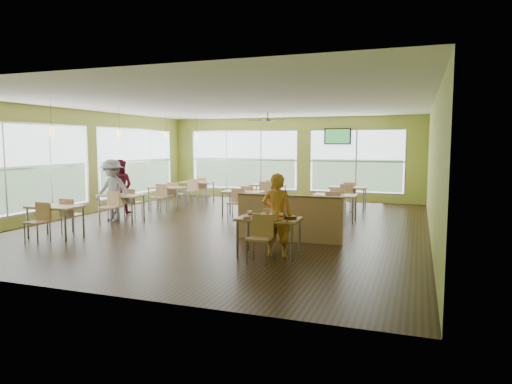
# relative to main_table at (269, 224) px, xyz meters

# --- Properties ---
(room) EXTENTS (12.00, 12.04, 3.20)m
(room) POSITION_rel_main_table_xyz_m (-2.00, 3.00, 0.97)
(room) COLOR black
(room) RESTS_ON ground
(window_bays) EXTENTS (9.24, 10.24, 2.38)m
(window_bays) POSITION_rel_main_table_xyz_m (-4.65, 6.08, 0.85)
(window_bays) COLOR white
(window_bays) RESTS_ON room
(main_table) EXTENTS (1.22, 1.52, 0.87)m
(main_table) POSITION_rel_main_table_xyz_m (0.00, 0.00, 0.00)
(main_table) COLOR tan
(main_table) RESTS_ON floor
(half_wall_divider) EXTENTS (2.40, 0.14, 1.04)m
(half_wall_divider) POSITION_rel_main_table_xyz_m (0.00, 1.45, -0.11)
(half_wall_divider) COLOR tan
(half_wall_divider) RESTS_ON floor
(dining_tables) EXTENTS (6.92, 8.72, 0.87)m
(dining_tables) POSITION_rel_main_table_xyz_m (-3.05, 4.71, -0.00)
(dining_tables) COLOR tan
(dining_tables) RESTS_ON floor
(pendant_lights) EXTENTS (0.11, 7.31, 0.86)m
(pendant_lights) POSITION_rel_main_table_xyz_m (-5.20, 3.68, 1.82)
(pendant_lights) COLOR #2D2119
(pendant_lights) RESTS_ON ceiling
(ceiling_fan) EXTENTS (1.25, 1.25, 0.29)m
(ceiling_fan) POSITION_rel_main_table_xyz_m (-2.00, 6.00, 2.32)
(ceiling_fan) COLOR #2D2119
(ceiling_fan) RESTS_ON ceiling
(tv_backwall) EXTENTS (1.00, 0.07, 0.60)m
(tv_backwall) POSITION_rel_main_table_xyz_m (-0.20, 8.90, 1.82)
(tv_backwall) COLOR black
(tv_backwall) RESTS_ON wall_back
(man_plaid) EXTENTS (0.61, 0.41, 1.62)m
(man_plaid) POSITION_rel_main_table_xyz_m (0.17, -0.02, 0.18)
(man_plaid) COLOR #CD4516
(man_plaid) RESTS_ON floor
(patron_maroon) EXTENTS (0.94, 0.80, 1.69)m
(patron_maroon) POSITION_rel_main_table_xyz_m (-6.07, 3.63, 0.21)
(patron_maroon) COLOR #5A0F21
(patron_maroon) RESTS_ON floor
(patron_grey) EXTENTS (1.16, 0.71, 1.74)m
(patron_grey) POSITION_rel_main_table_xyz_m (-5.45, 2.44, 0.24)
(patron_grey) COLOR slate
(patron_grey) RESTS_ON floor
(cup_blue) EXTENTS (0.09, 0.09, 0.33)m
(cup_blue) POSITION_rel_main_table_xyz_m (-0.37, -0.06, 0.19)
(cup_blue) COLOR white
(cup_blue) RESTS_ON main_table
(cup_yellow) EXTENTS (0.09, 0.09, 0.33)m
(cup_yellow) POSITION_rel_main_table_xyz_m (-0.04, -0.21, 0.19)
(cup_yellow) COLOR white
(cup_yellow) RESTS_ON main_table
(cup_red_near) EXTENTS (0.10, 0.10, 0.38)m
(cup_red_near) POSITION_rel_main_table_xyz_m (0.12, -0.10, 0.19)
(cup_red_near) COLOR white
(cup_red_near) RESTS_ON main_table
(cup_red_far) EXTENTS (0.09, 0.09, 0.34)m
(cup_red_far) POSITION_rel_main_table_xyz_m (0.28, -0.11, 0.19)
(cup_red_far) COLOR white
(cup_red_far) RESTS_ON main_table
(food_basket) EXTENTS (0.24, 0.24, 0.05)m
(food_basket) POSITION_rel_main_table_xyz_m (0.45, 0.00, 0.15)
(food_basket) COLOR black
(food_basket) RESTS_ON main_table
(ketchup_cup) EXTENTS (0.06, 0.06, 0.02)m
(ketchup_cup) POSITION_rel_main_table_xyz_m (0.44, -0.28, 0.13)
(ketchup_cup) COLOR #B41815
(ketchup_cup) RESTS_ON main_table
(wrapper_left) EXTENTS (0.20, 0.19, 0.04)m
(wrapper_left) POSITION_rel_main_table_xyz_m (-0.37, -0.24, 0.14)
(wrapper_left) COLOR #957048
(wrapper_left) RESTS_ON main_table
(wrapper_mid) EXTENTS (0.25, 0.24, 0.05)m
(wrapper_mid) POSITION_rel_main_table_xyz_m (0.09, 0.10, 0.15)
(wrapper_mid) COLOR #957048
(wrapper_mid) RESTS_ON main_table
(wrapper_right) EXTENTS (0.17, 0.16, 0.03)m
(wrapper_right) POSITION_rel_main_table_xyz_m (0.26, -0.28, 0.14)
(wrapper_right) COLOR #957048
(wrapper_right) RESTS_ON main_table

